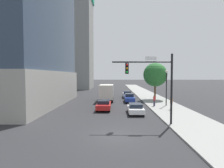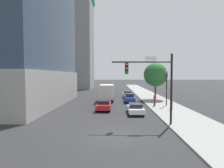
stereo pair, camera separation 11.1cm
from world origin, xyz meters
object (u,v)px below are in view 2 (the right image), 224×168
object	(u,v)px
car_blue	(130,98)
street_tree	(156,75)
car_gold	(109,92)
pedestrian_orange_shirt	(171,103)
construction_building	(75,36)
car_red	(104,105)
traffic_light_pole	(152,77)
pedestrian_red_shirt	(154,100)
box_truck	(107,92)
street_lamp	(167,82)
car_silver	(127,94)
car_white	(135,109)

from	to	relation	value
car_blue	street_tree	bearing A→B (deg)	28.71
car_gold	pedestrian_orange_shirt	xyz separation A→B (m)	(9.40, -20.03, 0.33)
construction_building	car_red	world-z (taller)	construction_building
traffic_light_pole	pedestrian_red_shirt	bearing A→B (deg)	77.02
car_blue	box_truck	world-z (taller)	box_truck
traffic_light_pole	street_lamp	xyz separation A→B (m)	(4.41, 11.07, -0.90)
car_blue	pedestrian_orange_shirt	distance (m)	9.65
traffic_light_pole	construction_building	bearing A→B (deg)	110.40
car_silver	car_blue	xyz separation A→B (m)	(-0.00, -6.59, 0.04)
car_silver	car_blue	world-z (taller)	car_blue
car_gold	street_tree	bearing A→B (deg)	-43.39
car_silver	pedestrian_red_shirt	distance (m)	12.19
box_truck	pedestrian_red_shirt	bearing A→B (deg)	-38.73
pedestrian_red_shirt	traffic_light_pole	bearing A→B (deg)	-102.98
construction_building	car_gold	bearing A→B (deg)	-59.25
traffic_light_pole	car_blue	xyz separation A→B (m)	(-1.06, 15.65, -3.96)
street_tree	pedestrian_red_shirt	bearing A→B (deg)	-102.85
construction_building	street_tree	distance (m)	41.30
construction_building	street_lamp	bearing A→B (deg)	-59.40
traffic_light_pole	pedestrian_orange_shirt	xyz separation A→B (m)	(4.14, 7.53, -3.68)
traffic_light_pole	street_tree	bearing A→B (deg)	77.07
street_lamp	car_gold	bearing A→B (deg)	120.40
street_tree	car_gold	size ratio (longest dim) A/B	1.76
street_tree	car_silver	xyz separation A→B (m)	(-5.32, 3.68, -4.29)
car_red	car_blue	bearing A→B (deg)	61.10
pedestrian_red_shirt	pedestrian_orange_shirt	bearing A→B (deg)	-60.59
car_silver	pedestrian_red_shirt	xyz separation A→B (m)	(3.49, -11.68, 0.30)
car_white	pedestrian_red_shirt	size ratio (longest dim) A/B	2.36
street_lamp	street_tree	bearing A→B (deg)	91.18
traffic_light_pole	car_white	size ratio (longest dim) A/B	1.66
car_red	box_truck	xyz separation A→B (m)	(0.00, 8.69, 1.07)
car_blue	pedestrian_red_shirt	world-z (taller)	pedestrian_red_shirt
car_blue	pedestrian_red_shirt	bearing A→B (deg)	-55.58
street_lamp	box_truck	world-z (taller)	street_lamp
street_lamp	car_red	xyz separation A→B (m)	(-9.67, -3.03, -3.11)
car_blue	pedestrian_red_shirt	size ratio (longest dim) A/B	2.59
street_lamp	car_blue	size ratio (longest dim) A/B	1.24
box_truck	street_lamp	bearing A→B (deg)	-30.32
street_tree	box_truck	world-z (taller)	street_tree
street_tree	box_truck	size ratio (longest dim) A/B	1.08
box_truck	pedestrian_orange_shirt	distance (m)	13.17
construction_building	street_tree	xyz separation A→B (m)	(22.82, -31.35, -14.20)
car_gold	street_lamp	bearing A→B (deg)	-59.60
construction_building	car_red	bearing A→B (deg)	-72.38
street_tree	car_blue	size ratio (longest dim) A/B	1.60
box_truck	pedestrian_red_shirt	size ratio (longest dim) A/B	3.83
car_gold	box_truck	size ratio (longest dim) A/B	0.61
construction_building	car_silver	bearing A→B (deg)	-57.69
car_gold	pedestrian_red_shirt	xyz separation A→B (m)	(7.69, -17.00, 0.32)
car_white	car_gold	bearing A→B (deg)	100.74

